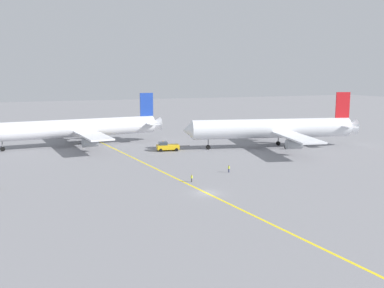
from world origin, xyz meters
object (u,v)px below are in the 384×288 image
at_px(airliner_being_pushed, 273,129).
at_px(ground_crew_ramp_agent_by_cones, 192,178).
at_px(pushback_tug, 167,146).
at_px(ground_crew_wing_walker_right, 229,169).
at_px(airliner_at_gate_left, 76,128).

xyz_separation_m(airliner_being_pushed, ground_crew_ramp_agent_by_cones, (-38.10, -29.96, -4.85)).
relative_size(airliner_being_pushed, ground_crew_ramp_agent_by_cones, 34.44).
bearing_deg(ground_crew_ramp_agent_by_cones, pushback_tug, 78.84).
distance_m(pushback_tug, ground_crew_wing_walker_right, 31.75).
xyz_separation_m(pushback_tug, ground_crew_wing_walker_right, (3.70, -31.54, -0.40)).
relative_size(ground_crew_ramp_agent_by_cones, ground_crew_wing_walker_right, 0.95).
distance_m(airliner_at_gate_left, ground_crew_ramp_agent_by_cones, 57.26).
xyz_separation_m(airliner_being_pushed, ground_crew_wing_walker_right, (-27.19, -24.93, -4.80)).
relative_size(pushback_tug, ground_crew_ramp_agent_by_cones, 6.23).
xyz_separation_m(airliner_at_gate_left, ground_crew_wing_walker_right, (26.57, -49.86, -4.52)).
bearing_deg(pushback_tug, airliner_being_pushed, -12.06).
bearing_deg(airliner_at_gate_left, airliner_being_pushed, -24.88).
bearing_deg(airliner_at_gate_left, ground_crew_wing_walker_right, -61.94).
height_order(airliner_being_pushed, ground_crew_wing_walker_right, airliner_being_pushed).
xyz_separation_m(airliner_at_gate_left, pushback_tug, (22.87, -18.33, -4.12)).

